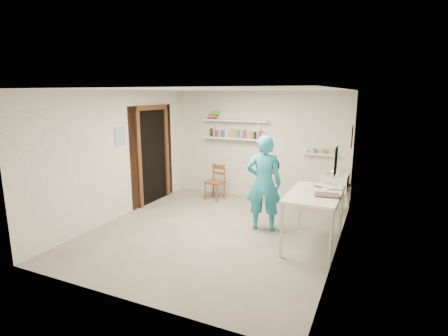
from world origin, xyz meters
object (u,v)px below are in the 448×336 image
at_px(wall_clock, 271,165).
at_px(desk_lamp, 335,173).
at_px(belfast_sink, 335,181).
at_px(wooden_chair, 215,182).
at_px(work_table, 314,219).
at_px(man, 264,183).

xyz_separation_m(wall_clock, desk_lamp, (1.08, -0.02, -0.03)).
distance_m(belfast_sink, wooden_chair, 2.58).
height_order(belfast_sink, work_table, work_table).
xyz_separation_m(belfast_sink, work_table, (-0.11, -1.55, -0.27)).
bearing_deg(belfast_sink, man, -130.02).
bearing_deg(belfast_sink, desk_lamp, -84.40).
height_order(wooden_chair, work_table, work_table).
relative_size(wall_clock, wooden_chair, 0.37).
distance_m(man, work_table, 1.06).
distance_m(belfast_sink, man, 1.61).
relative_size(man, wooden_chair, 2.07).
distance_m(belfast_sink, work_table, 1.58).
bearing_deg(work_table, wooden_chair, 147.77).
height_order(man, wall_clock, man).
bearing_deg(man, wooden_chair, -53.16).
bearing_deg(man, belfast_sink, -144.52).
relative_size(wooden_chair, desk_lamp, 5.02).
bearing_deg(work_table, desk_lamp, 67.58).
distance_m(man, desk_lamp, 1.18).
distance_m(wooden_chair, work_table, 2.90).
bearing_deg(desk_lamp, wooden_chair, 158.82).
xyz_separation_m(wall_clock, wooden_chair, (-1.58, 1.01, -0.71)).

